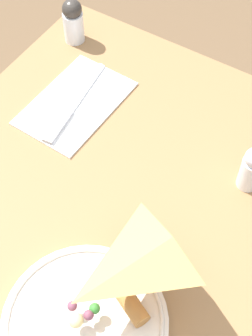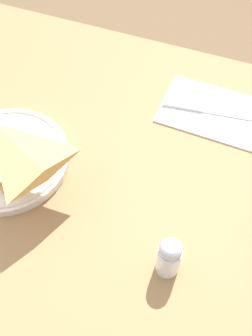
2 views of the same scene
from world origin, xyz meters
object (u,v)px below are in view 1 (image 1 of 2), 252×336
(plate_pizza, at_px, (85,322))
(salt_shaker, at_px, (252,168))
(dining_table, at_px, (84,287))
(butter_knife, at_px, (73,105))
(napkin_folded, at_px, (76,103))
(pepper_shaker, at_px, (73,21))

(plate_pizza, relative_size, salt_shaker, 2.60)
(dining_table, distance_m, butter_knife, 0.32)
(napkin_folded, height_order, salt_shaker, salt_shaker)
(butter_knife, bearing_deg, napkin_folded, -0.00)
(dining_table, relative_size, salt_shaker, 11.00)
(dining_table, distance_m, pepper_shaker, 0.50)
(plate_pizza, distance_m, butter_knife, 0.39)
(salt_shaker, bearing_deg, dining_table, 147.39)
(dining_table, xyz_separation_m, napkin_folded, (0.24, 0.17, 0.13))
(salt_shaker, bearing_deg, plate_pizza, 164.67)
(plate_pizza, bearing_deg, salt_shaker, -15.33)
(salt_shaker, bearing_deg, pepper_shaker, 72.89)
(butter_knife, bearing_deg, dining_table, -150.09)
(dining_table, bearing_deg, plate_pizza, -140.05)
(dining_table, height_order, butter_knife, butter_knife)
(butter_knife, xyz_separation_m, pepper_shaker, (0.15, 0.10, 0.04))
(dining_table, distance_m, salt_shaker, 0.34)
(dining_table, xyz_separation_m, butter_knife, (0.23, 0.17, 0.13))
(napkin_folded, bearing_deg, salt_shaker, -88.87)
(plate_pizza, height_order, pepper_shaker, pepper_shaker)
(butter_knife, height_order, salt_shaker, salt_shaker)
(dining_table, height_order, salt_shaker, salt_shaker)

